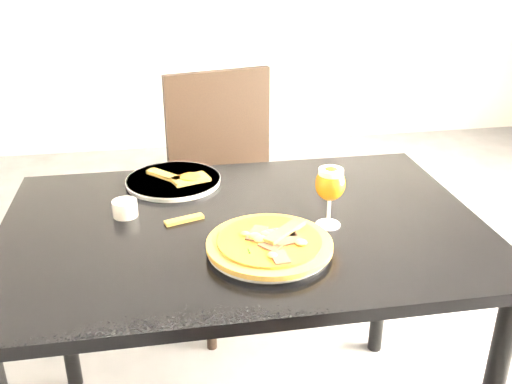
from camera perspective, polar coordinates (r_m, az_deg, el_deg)
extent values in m
cube|color=black|center=(1.44, -1.28, -3.60)|extent=(1.20, 0.81, 0.03)
cylinder|color=black|center=(1.95, -18.92, -9.79)|extent=(0.05, 0.05, 0.72)
cylinder|color=black|center=(2.05, 12.59, -7.16)|extent=(0.05, 0.05, 0.72)
cube|color=black|center=(2.15, -1.84, -1.58)|extent=(0.52, 0.52, 0.04)
cylinder|color=black|center=(2.08, -4.62, -10.45)|extent=(0.04, 0.04, 0.45)
cylinder|color=black|center=(2.19, 4.28, -8.43)|extent=(0.04, 0.04, 0.45)
cylinder|color=black|center=(2.37, -7.32, -5.87)|extent=(0.04, 0.04, 0.45)
cylinder|color=black|center=(2.47, 0.62, -4.33)|extent=(0.04, 0.04, 0.45)
cube|color=black|center=(2.23, -3.75, 6.52)|extent=(0.41, 0.12, 0.44)
cylinder|color=silver|center=(1.31, 1.26, -5.53)|extent=(0.35, 0.35, 0.01)
cylinder|color=olive|center=(1.30, 1.35, -5.24)|extent=(0.29, 0.29, 0.01)
cylinder|color=red|center=(1.29, 1.36, -4.88)|extent=(0.24, 0.24, 0.01)
cube|color=#43271D|center=(1.29, 2.70, -4.57)|extent=(0.06, 0.03, 0.00)
cube|color=#43271D|center=(1.33, 2.07, -3.67)|extent=(0.05, 0.06, 0.00)
cube|color=#43271D|center=(1.34, -0.68, -3.53)|extent=(0.05, 0.06, 0.00)
cube|color=#43271D|center=(1.28, 0.00, -4.80)|extent=(0.06, 0.03, 0.00)
cube|color=#43271D|center=(1.25, 0.60, -5.77)|extent=(0.05, 0.06, 0.00)
cube|color=#43271D|center=(1.24, 3.56, -5.92)|extent=(0.05, 0.06, 0.00)
ellipsoid|color=gold|center=(1.30, 2.06, -4.31)|extent=(0.03, 0.03, 0.01)
ellipsoid|color=gold|center=(1.35, 1.63, -3.11)|extent=(0.03, 0.03, 0.01)
ellipsoid|color=gold|center=(1.30, 0.78, -4.24)|extent=(0.03, 0.03, 0.01)
ellipsoid|color=gold|center=(1.29, -1.82, -4.41)|extent=(0.03, 0.03, 0.01)
ellipsoid|color=gold|center=(1.28, 0.65, -4.86)|extent=(0.03, 0.03, 0.01)
ellipsoid|color=gold|center=(1.22, 1.06, -6.21)|extent=(0.03, 0.03, 0.01)
ellipsoid|color=gold|center=(1.27, 1.96, -4.93)|extent=(0.03, 0.03, 0.01)
ellipsoid|color=gold|center=(1.28, 4.57, -4.74)|extent=(0.03, 0.03, 0.01)
cube|color=#1B480C|center=(1.30, 1.48, -4.40)|extent=(0.01, 0.02, 0.00)
cube|color=#1B480C|center=(1.33, 0.75, -3.79)|extent=(0.01, 0.02, 0.00)
cube|color=#1B480C|center=(1.34, -1.00, -3.57)|extent=(0.01, 0.02, 0.00)
cube|color=#1B480C|center=(1.30, 0.05, -4.52)|extent=(0.02, 0.01, 0.00)
cube|color=#1B480C|center=(1.28, -1.36, -4.95)|extent=(0.02, 0.00, 0.00)
cube|color=#1B480C|center=(1.28, 0.82, -4.93)|extent=(0.02, 0.01, 0.00)
cube|color=#1B480C|center=(1.25, 0.50, -5.66)|extent=(0.01, 0.02, 0.00)
cube|color=#1B480C|center=(1.22, 1.61, -6.49)|extent=(0.01, 0.02, 0.00)
cube|color=#1B480C|center=(1.27, 2.09, -5.31)|extent=(0.01, 0.02, 0.00)
cube|color=#1B480C|center=(1.26, 3.78, -5.44)|extent=(0.02, 0.02, 0.00)
cube|color=#1B480C|center=(1.29, 2.05, -4.75)|extent=(0.02, 0.01, 0.00)
cube|color=#1B480C|center=(1.31, 3.21, -4.33)|extent=(0.02, 0.01, 0.00)
cube|color=#1B480C|center=(1.34, 3.37, -3.47)|extent=(0.02, 0.01, 0.00)
cube|color=olive|center=(1.32, 2.28, -3.67)|extent=(0.12, 0.11, 0.01)
cylinder|color=silver|center=(1.67, -8.26, 1.12)|extent=(0.27, 0.27, 0.01)
cube|color=olive|center=(1.68, -9.12, 1.66)|extent=(0.11, 0.11, 0.01)
cube|color=olive|center=(1.65, -6.58, 1.30)|extent=(0.12, 0.09, 0.01)
cylinder|color=red|center=(1.64, -6.59, 1.53)|extent=(0.06, 0.06, 0.00)
cube|color=olive|center=(1.45, -7.19, -2.76)|extent=(0.10, 0.05, 0.01)
cylinder|color=silver|center=(1.50, -12.97, -1.61)|extent=(0.06, 0.06, 0.04)
cylinder|color=gold|center=(1.49, -13.02, -1.09)|extent=(0.06, 0.06, 0.01)
cylinder|color=silver|center=(1.43, 7.21, -3.24)|extent=(0.06, 0.06, 0.00)
cylinder|color=silver|center=(1.41, 7.28, -1.98)|extent=(0.01, 0.01, 0.07)
ellipsoid|color=#98580E|center=(1.38, 7.44, 0.81)|extent=(0.07, 0.07, 0.08)
cylinder|color=silver|center=(1.37, 7.51, 2.03)|extent=(0.06, 0.06, 0.01)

